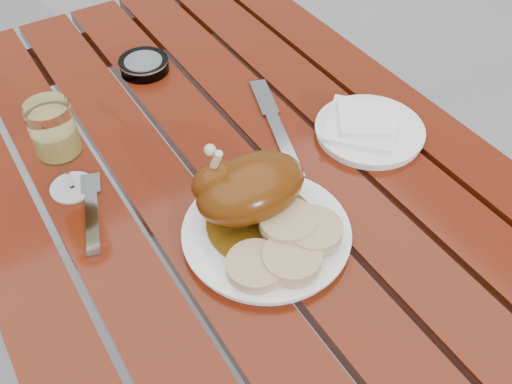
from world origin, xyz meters
TOP-DOWN VIEW (x-y plane):
  - ground at (0.00, 0.00)m, footprint 60.00×60.00m
  - table at (0.00, 0.00)m, footprint 0.80×1.20m
  - dinner_plate at (-0.03, -0.18)m, footprint 0.24×0.24m
  - roast_duck at (-0.04, -0.13)m, footprint 0.17×0.17m
  - bread_dumplings at (-0.03, -0.22)m, footprint 0.18×0.13m
  - wine_glass at (-0.24, 0.07)m, footprint 0.08×0.08m
  - side_plate at (0.24, -0.08)m, footprint 0.19×0.19m
  - napkin at (0.23, -0.07)m, footprint 0.17×0.17m
  - ashtray at (-0.01, 0.30)m, footprint 0.10×0.10m
  - fork at (-0.23, -0.01)m, footprint 0.07×0.15m
  - knife at (0.11, 0.00)m, footprint 0.09×0.23m

SIDE VIEW (x-z plane):
  - ground at x=0.00m, z-range 0.00..0.00m
  - table at x=0.00m, z-range 0.00..0.75m
  - fork at x=-0.23m, z-range 0.75..0.76m
  - knife at x=0.11m, z-range 0.75..0.76m
  - side_plate at x=0.24m, z-range 0.75..0.77m
  - dinner_plate at x=-0.03m, z-range 0.75..0.77m
  - ashtray at x=-0.01m, z-range 0.75..0.77m
  - napkin at x=0.23m, z-range 0.77..0.78m
  - bread_dumplings at x=-0.03m, z-range 0.77..0.80m
  - roast_duck at x=-0.04m, z-range 0.75..0.87m
  - wine_glass at x=-0.24m, z-range 0.75..0.91m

